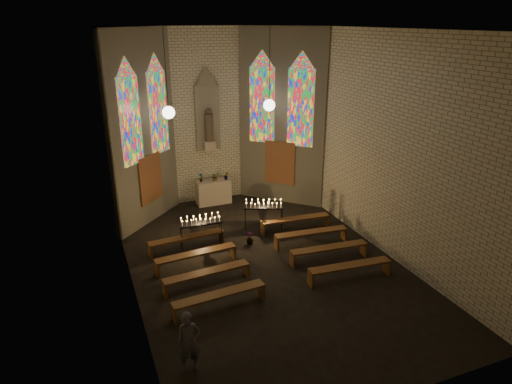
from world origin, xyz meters
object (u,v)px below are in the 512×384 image
at_px(votive_stand_left, 200,221).
at_px(visitor, 189,342).
at_px(aisle_flower_pot, 250,238).
at_px(votive_stand_right, 264,205).
at_px(altar, 213,192).

bearing_deg(votive_stand_left, visitor, -104.48).
relative_size(votive_stand_left, visitor, 1.00).
bearing_deg(visitor, aisle_flower_pot, 61.68).
xyz_separation_m(aisle_flower_pot, visitor, (-3.36, -5.09, 0.51)).
bearing_deg(aisle_flower_pot, votive_stand_right, 47.16).
height_order(aisle_flower_pot, votive_stand_left, votive_stand_left).
height_order(aisle_flower_pot, visitor, visitor).
relative_size(altar, aisle_flower_pot, 3.24).
relative_size(altar, votive_stand_left, 0.96).
bearing_deg(votive_stand_right, altar, 128.86).
distance_m(altar, votive_stand_left, 3.84).
bearing_deg(altar, votive_stand_right, -71.47).
xyz_separation_m(aisle_flower_pot, votive_stand_left, (-1.57, 0.50, 0.69)).
distance_m(votive_stand_right, visitor, 7.46).
bearing_deg(altar, votive_stand_left, -113.09).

